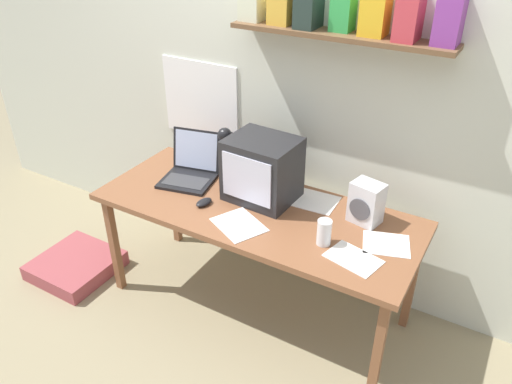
% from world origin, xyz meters
% --- Properties ---
extents(ground_plane, '(12.00, 12.00, 0.00)m').
position_xyz_m(ground_plane, '(0.00, 0.00, 0.00)').
color(ground_plane, gray).
extents(back_wall, '(5.60, 0.24, 2.60)m').
position_xyz_m(back_wall, '(0.01, 0.48, 1.31)').
color(back_wall, beige).
rests_on(back_wall, ground_plane).
extents(corner_desk, '(1.81, 0.72, 0.72)m').
position_xyz_m(corner_desk, '(0.00, 0.00, 0.66)').
color(corner_desk, brown).
rests_on(corner_desk, ground_plane).
extents(crt_monitor, '(0.39, 0.33, 0.36)m').
position_xyz_m(crt_monitor, '(-0.03, 0.11, 0.90)').
color(crt_monitor, '#232326').
rests_on(crt_monitor, corner_desk).
extents(laptop, '(0.36, 0.37, 0.27)m').
position_xyz_m(laptop, '(-0.51, 0.10, 0.79)').
color(laptop, black).
rests_on(laptop, corner_desk).
extents(desk_lamp, '(0.14, 0.16, 0.33)m').
position_xyz_m(desk_lamp, '(-0.32, 0.21, 0.91)').
color(desk_lamp, black).
rests_on(desk_lamp, corner_desk).
extents(juice_glass, '(0.07, 0.07, 0.13)m').
position_xyz_m(juice_glass, '(0.45, -0.11, 0.78)').
color(juice_glass, white).
rests_on(juice_glass, corner_desk).
extents(space_heater, '(0.18, 0.15, 0.23)m').
position_xyz_m(space_heater, '(0.56, 0.17, 0.83)').
color(space_heater, silver).
rests_on(space_heater, corner_desk).
extents(computer_mouse, '(0.08, 0.11, 0.03)m').
position_xyz_m(computer_mouse, '(-0.26, -0.12, 0.73)').
color(computer_mouse, black).
rests_on(computer_mouse, corner_desk).
extents(open_notebook, '(0.27, 0.25, 0.00)m').
position_xyz_m(open_notebook, '(0.72, 0.03, 0.72)').
color(open_notebook, white).
rests_on(open_notebook, corner_desk).
extents(loose_paper_near_laptop, '(0.28, 0.22, 0.00)m').
position_xyz_m(loose_paper_near_laptop, '(0.62, -0.16, 0.72)').
color(loose_paper_near_laptop, white).
rests_on(loose_paper_near_laptop, corner_desk).
extents(printed_handout, '(0.33, 0.31, 0.00)m').
position_xyz_m(printed_handout, '(0.01, -0.19, 0.72)').
color(printed_handout, silver).
rests_on(printed_handout, corner_desk).
extents(loose_paper_near_monitor, '(0.26, 0.22, 0.00)m').
position_xyz_m(loose_paper_near_monitor, '(0.25, 0.22, 0.72)').
color(loose_paper_near_monitor, white).
rests_on(loose_paper_near_monitor, corner_desk).
extents(floor_cushion, '(0.49, 0.49, 0.10)m').
position_xyz_m(floor_cushion, '(-1.21, -0.34, 0.05)').
color(floor_cushion, '#9C454A').
rests_on(floor_cushion, ground_plane).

